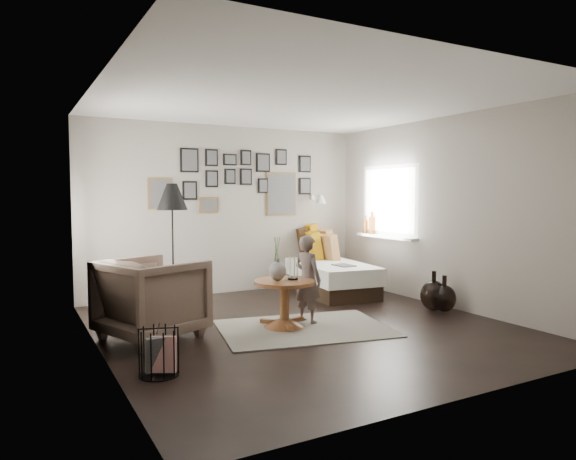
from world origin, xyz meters
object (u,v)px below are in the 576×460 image
pedestal_table (284,306)px  magazine_basket (159,352)px  demijohn_small (444,298)px  vase (277,267)px  demijohn_large (434,295)px  child (308,279)px  armchair (152,298)px  floor_lamp (172,202)px  daybed (323,270)px

pedestal_table → magazine_basket: bearing=-152.7°
pedestal_table → demijohn_small: (2.23, -0.29, -0.07)m
vase → demijohn_small: (2.31, -0.31, -0.53)m
demijohn_large → child: child is taller
armchair → pedestal_table: bearing=-123.8°
demijohn_small → child: (-1.88, 0.36, 0.35)m
floor_lamp → demijohn_small: 3.76m
magazine_basket → demijohn_large: (3.84, 0.70, 0.00)m
vase → demijohn_large: (2.24, -0.19, -0.50)m
demijohn_small → armchair: bearing=170.8°
daybed → demijohn_small: size_ratio=4.65×
magazine_basket → demijohn_small: bearing=8.4°
demijohn_large → demijohn_small: size_ratio=1.10×
floor_lamp → magazine_basket: 2.61m
daybed → floor_lamp: 2.83m
magazine_basket → demijohn_large: demijohn_large is taller
floor_lamp → demijohn_large: (3.09, -1.47, -1.24)m
floor_lamp → child: size_ratio=1.59×
armchair → floor_lamp: floor_lamp is taller
vase → child: size_ratio=0.48×
pedestal_table → magazine_basket: size_ratio=1.71×
daybed → floor_lamp: floor_lamp is taller
pedestal_table → daybed: daybed is taller
demijohn_large → floor_lamp: bearing=154.5°
demijohn_small → magazine_basket: bearing=-171.6°
demijohn_small → child: 1.94m
pedestal_table → demijohn_large: pedestal_table is taller
child → vase: bearing=79.3°
magazine_basket → child: bearing=24.7°
armchair → magazine_basket: armchair is taller
daybed → armchair: size_ratio=2.34×
demijohn_large → armchair: bearing=172.5°
magazine_basket → pedestal_table: bearing=27.3°
daybed → pedestal_table: bearing=-125.5°
pedestal_table → vase: vase is taller
pedestal_table → vase: (-0.08, 0.02, 0.45)m
pedestal_table → armchair: size_ratio=0.74×
armchair → child: child is taller
pedestal_table → demijohn_small: pedestal_table is taller
demijohn_large → vase: bearing=175.1°
magazine_basket → demijohn_small: size_ratio=0.86×
demijohn_large → magazine_basket: bearing=-169.7°
floor_lamp → demijohn_large: size_ratio=3.18×
magazine_basket → child: child is taller
daybed → magazine_basket: (-3.31, -2.60, -0.13)m
armchair → child: bearing=-119.5°
armchair → child: 1.82m
floor_lamp → child: bearing=-44.0°
floor_lamp → magazine_basket: size_ratio=4.09×
daybed → floor_lamp: bearing=-162.6°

